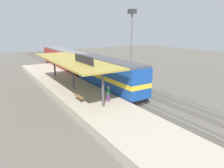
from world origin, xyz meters
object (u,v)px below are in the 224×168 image
(platform_bench, at_px, (79,97))
(light_mast, at_px, (132,30))
(locomotive, at_px, (108,75))
(person_waiting, at_px, (108,93))
(passenger_carriage_single, at_px, (64,59))

(platform_bench, distance_m, light_mast, 17.82)
(locomotive, xyz_separation_m, person_waiting, (-3.44, -5.73, -0.56))
(passenger_carriage_single, relative_size, person_waiting, 11.70)
(light_mast, bearing_deg, platform_bench, -147.52)
(light_mast, relative_size, person_waiting, 6.84)
(light_mast, height_order, person_waiting, light_mast)
(locomotive, height_order, person_waiting, locomotive)
(platform_bench, height_order, passenger_carriage_single, passenger_carriage_single)
(platform_bench, distance_m, locomotive, 7.14)
(locomotive, bearing_deg, passenger_carriage_single, 90.00)
(platform_bench, bearing_deg, light_mast, 32.48)
(passenger_carriage_single, relative_size, light_mast, 1.71)
(platform_bench, relative_size, person_waiting, 0.99)
(platform_bench, distance_m, passenger_carriage_single, 22.56)
(person_waiting, bearing_deg, light_mast, 43.83)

